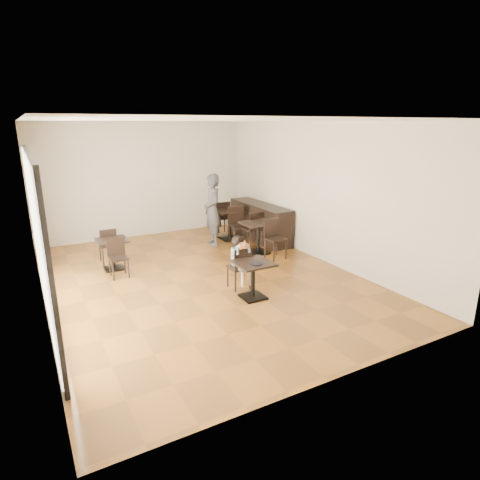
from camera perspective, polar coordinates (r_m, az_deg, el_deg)
floor at (r=8.51m, az=-5.39°, el=-5.48°), size 6.00×8.00×0.01m
ceiling at (r=7.92m, az=-6.03°, el=16.60°), size 6.00×8.00×0.01m
wall_back at (r=11.80m, az=-13.49°, el=8.28°), size 6.00×0.01×3.20m
wall_front at (r=4.77m, az=13.75°, el=-3.01°), size 6.00×0.01×3.20m
wall_left at (r=7.44m, az=-27.42°, el=2.48°), size 0.01×8.00×3.20m
wall_right at (r=9.62m, az=11.05°, el=6.72°), size 0.01×8.00×3.20m
storefront_window at (r=7.00m, az=-26.80°, el=0.10°), size 0.04×4.50×2.60m
child_table at (r=7.45m, az=1.86°, el=-5.73°), size 0.67×0.67×0.70m
child_chair at (r=7.87m, az=-0.18°, el=-3.94°), size 0.38×0.38×0.85m
child at (r=7.83m, az=-0.18°, el=-3.19°), size 0.38×0.53×1.07m
plate at (r=7.24m, az=2.29°, el=-3.35°), size 0.24×0.24×0.01m
pizza_slice at (r=7.55m, az=0.51°, el=-0.81°), size 0.25×0.19×0.06m
adult_patron at (r=10.61m, az=-3.94°, el=4.27°), size 0.52×0.74×1.90m
cafe_table_mid at (r=10.00m, az=2.56°, el=0.29°), size 0.79×0.79×0.79m
cafe_table_left at (r=9.34m, az=-17.61°, el=-1.96°), size 0.66×0.66×0.69m
cafe_table_back at (r=11.27m, az=-1.54°, el=2.22°), size 0.86×0.86×0.83m
chair_mid_a at (r=10.51m, az=1.76°, el=1.54°), size 0.45×0.45×0.95m
chair_mid_b at (r=9.62m, az=5.09°, el=0.09°), size 0.45×0.45×0.95m
chair_left_a at (r=9.84m, az=-18.30°, el=-0.69°), size 0.38×0.38×0.83m
chair_left_b at (r=8.81m, az=-16.91°, el=-2.52°), size 0.38×0.38×0.83m
chair_back_a at (r=11.73m, az=-2.78°, el=3.18°), size 0.49×0.49×1.00m
chair_back_b at (r=10.78m, az=-0.20°, el=2.04°), size 0.49×0.49×1.00m
service_counter at (r=11.23m, az=2.87°, el=2.60°), size 0.60×2.40×1.00m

